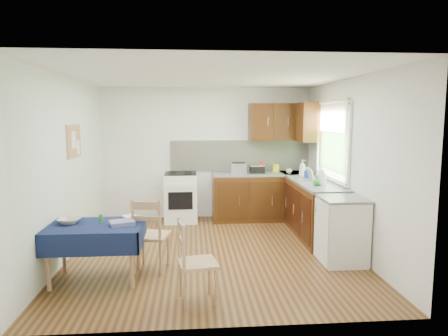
{
  "coord_description": "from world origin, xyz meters",
  "views": [
    {
      "loc": [
        -0.29,
        -5.57,
        1.94
      ],
      "look_at": [
        0.19,
        0.33,
        1.18
      ],
      "focal_mm": 32.0,
      "sensor_mm": 36.0,
      "label": 1
    }
  ],
  "objects": [
    {
      "name": "dish_rack",
      "position": [
        1.67,
        0.88,
        0.92
      ],
      "size": [
        0.43,
        0.32,
        0.2
      ],
      "rotation": [
        0.0,
        0.0,
        0.15
      ],
      "color": "gray",
      "rests_on": "worktop_right"
    },
    {
      "name": "sauce_bottle",
      "position": [
        1.01,
        1.76,
        1.01
      ],
      "size": [
        0.05,
        0.05,
        0.23
      ],
      "primitive_type": "cylinder",
      "color": "red",
      "rests_on": "worktop_back"
    },
    {
      "name": "stove",
      "position": [
        -0.5,
        1.8,
        0.46
      ],
      "size": [
        0.6,
        0.61,
        0.92
      ],
      "color": "white",
      "rests_on": "ground"
    },
    {
      "name": "dining_table",
      "position": [
        -1.44,
        -0.87,
        0.57
      ],
      "size": [
        1.12,
        0.76,
        0.68
      ],
      "rotation": [
        0.0,
        0.0,
        -0.07
      ],
      "color": "#0F133E",
      "rests_on": "ground"
    },
    {
      "name": "kettle",
      "position": [
        1.69,
        0.35,
        1.01
      ],
      "size": [
        0.15,
        0.15,
        0.25
      ],
      "color": "white",
      "rests_on": "worktop_right"
    },
    {
      "name": "toaster",
      "position": [
        0.57,
        1.72,
        1.0
      ],
      "size": [
        0.28,
        0.17,
        0.22
      ],
      "rotation": [
        0.0,
        0.0,
        0.19
      ],
      "color": "silver",
      "rests_on": "worktop_back"
    },
    {
      "name": "wall_right",
      "position": [
        2.0,
        0.0,
        1.25
      ],
      "size": [
        0.02,
        4.2,
        2.5
      ],
      "primitive_type": "cube",
      "color": "white",
      "rests_on": "ground"
    },
    {
      "name": "worktop_right",
      "position": [
        1.7,
        0.65,
        0.88
      ],
      "size": [
        0.6,
        1.7,
        0.04
      ],
      "primitive_type": "cube",
      "color": "slate",
      "rests_on": "base_cabinets"
    },
    {
      "name": "wall_back",
      "position": [
        0.0,
        2.1,
        1.25
      ],
      "size": [
        4.0,
        0.02,
        2.5
      ],
      "primitive_type": "cube",
      "color": "white",
      "rests_on": "ground"
    },
    {
      "name": "worktop_back",
      "position": [
        1.05,
        1.8,
        0.88
      ],
      "size": [
        1.9,
        0.6,
        0.04
      ],
      "primitive_type": "cube",
      "color": "slate",
      "rests_on": "base_cabinets"
    },
    {
      "name": "wall_front",
      "position": [
        0.0,
        -2.1,
        1.25
      ],
      "size": [
        4.0,
        0.02,
        2.5
      ],
      "primitive_type": "cube",
      "color": "white",
      "rests_on": "ground"
    },
    {
      "name": "chair_near",
      "position": [
        -0.28,
        -1.55,
        0.47
      ],
      "size": [
        0.45,
        0.45,
        0.88
      ],
      "rotation": [
        0.0,
        0.0,
        1.75
      ],
      "color": "tan",
      "rests_on": "ground"
    },
    {
      "name": "wall_left",
      "position": [
        -2.0,
        0.0,
        1.25
      ],
      "size": [
        0.02,
        4.2,
        2.5
      ],
      "primitive_type": "cube",
      "color": "white",
      "rests_on": "ground"
    },
    {
      "name": "worktop_corner",
      "position": [
        1.7,
        1.8,
        0.88
      ],
      "size": [
        0.6,
        0.6,
        0.04
      ],
      "primitive_type": "cube",
      "color": "slate",
      "rests_on": "base_cabinets"
    },
    {
      "name": "floor",
      "position": [
        0.0,
        0.0,
        0.0
      ],
      "size": [
        4.2,
        4.2,
        0.0
      ],
      "primitive_type": "plane",
      "color": "#462812",
      "rests_on": "ground"
    },
    {
      "name": "tea_towel",
      "position": [
        -1.12,
        -0.9,
        0.7
      ],
      "size": [
        0.33,
        0.29,
        0.05
      ],
      "primitive_type": "cube",
      "rotation": [
        0.0,
        0.0,
        0.36
      ],
      "color": "navy",
      "rests_on": "dining_table"
    },
    {
      "name": "book",
      "position": [
        -1.14,
        -0.59,
        0.68
      ],
      "size": [
        0.26,
        0.28,
        0.02
      ],
      "primitive_type": "imported",
      "rotation": [
        0.0,
        0.0,
        0.55
      ],
      "color": "white",
      "rests_on": "dining_table"
    },
    {
      "name": "fridge",
      "position": [
        1.7,
        -0.55,
        0.44
      ],
      "size": [
        0.58,
        0.6,
        0.89
      ],
      "color": "white",
      "rests_on": "ground"
    },
    {
      "name": "splashback",
      "position": [
        0.65,
        2.08,
        1.2
      ],
      "size": [
        2.7,
        0.02,
        0.6
      ],
      "primitive_type": "cube",
      "color": "beige",
      "rests_on": "wall_back"
    },
    {
      "name": "corkboard",
      "position": [
        -1.97,
        0.3,
        1.6
      ],
      "size": [
        0.04,
        0.62,
        0.47
      ],
      "color": "tan",
      "rests_on": "wall_left"
    },
    {
      "name": "cup",
      "position": [
        1.51,
        1.65,
        0.94
      ],
      "size": [
        0.13,
        0.13,
        0.09
      ],
      "primitive_type": "imported",
      "rotation": [
        0.0,
        0.0,
        0.23
      ],
      "color": "white",
      "rests_on": "worktop_back"
    },
    {
      "name": "ceiling",
      "position": [
        0.0,
        0.0,
        2.5
      ],
      "size": [
        4.0,
        4.2,
        0.02
      ],
      "primitive_type": "cube",
      "color": "white",
      "rests_on": "wall_back"
    },
    {
      "name": "soap_bottle_c",
      "position": [
        1.6,
        0.3,
        0.98
      ],
      "size": [
        0.14,
        0.14,
        0.15
      ],
      "primitive_type": "imported",
      "rotation": [
        0.0,
        0.0,
        3.39
      ],
      "color": "green",
      "rests_on": "worktop_right"
    },
    {
      "name": "base_cabinets",
      "position": [
        1.36,
        1.26,
        0.43
      ],
      "size": [
        1.9,
        2.3,
        0.86
      ],
      "color": "#391D09",
      "rests_on": "ground"
    },
    {
      "name": "upper_cabinets",
      "position": [
        1.52,
        1.8,
        1.85
      ],
      "size": [
        1.2,
        0.85,
        0.7
      ],
      "color": "#391D09",
      "rests_on": "wall_back"
    },
    {
      "name": "window",
      "position": [
        1.97,
        0.7,
        1.65
      ],
      "size": [
        0.04,
        1.48,
        1.26
      ],
      "color": "#2F5623",
      "rests_on": "wall_right"
    },
    {
      "name": "sandwich_press",
      "position": [
        0.93,
        1.79,
        0.98
      ],
      "size": [
        0.27,
        0.23,
        0.15
      ],
      "rotation": [
        0.0,
        0.0,
        -0.11
      ],
      "color": "black",
      "rests_on": "worktop_back"
    },
    {
      "name": "plate_bowl",
      "position": [
        -1.76,
        -0.78,
        0.71
      ],
      "size": [
        0.29,
        0.29,
        0.06
      ],
      "primitive_type": "imported",
      "rotation": [
        0.0,
        0.0,
        -0.12
      ],
      "color": "beige",
      "rests_on": "dining_table"
    },
    {
      "name": "soap_bottle_a",
      "position": [
        1.66,
        1.28,
        1.05
      ],
      "size": [
        0.16,
        0.16,
        0.29
      ],
      "primitive_type": "imported",
      "rotation": [
        0.0,
        0.0,
        0.74
      ],
      "color": "white",
      "rests_on": "worktop_right"
    },
    {
      "name": "spice_jar",
      "position": [
        -1.39,
        -0.76,
        0.72
      ],
      "size": [
        0.05,
        0.05,
        0.09
      ],
      "primitive_type": "cylinder",
      "color": "#248625",
      "rests_on": "dining_table"
    },
    {
      "name": "yellow_packet",
      "position": [
        1.32,
        1.9,
        0.97
      ],
      "size": [
        0.13,
        0.11,
        0.15
      ],
      "primitive_type": "cube",
      "rotation": [
        0.0,
        0.0,
        0.4
      ],
      "color": "yellow",
      "rests_on": "worktop_back"
    },
    {
      "name": "chair_far",
      "position": [
        -0.82,
        -0.66,
        0.5
      ],
      "size": [
        0.5,
        0.5,
        0.95
      ],
      "rotation": [
        0.0,
        0.0,
        2.93
      ],
      "color": "tan",
      "rests_on": "ground"
    },
    {
      "name": "soap_bottle_b",
      "position": [
        1.68,
        1.02,
        1.0
      ],
      "size": [
        0.13,
        0.13,
        0.21
      ],
      "primitive_type": "imported",
      "rotation": [
        0.0,
        0.0,
        2.3
      ],
      "color": "#2042BB",
      "rests_on": "worktop_right"
    }
  ]
}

